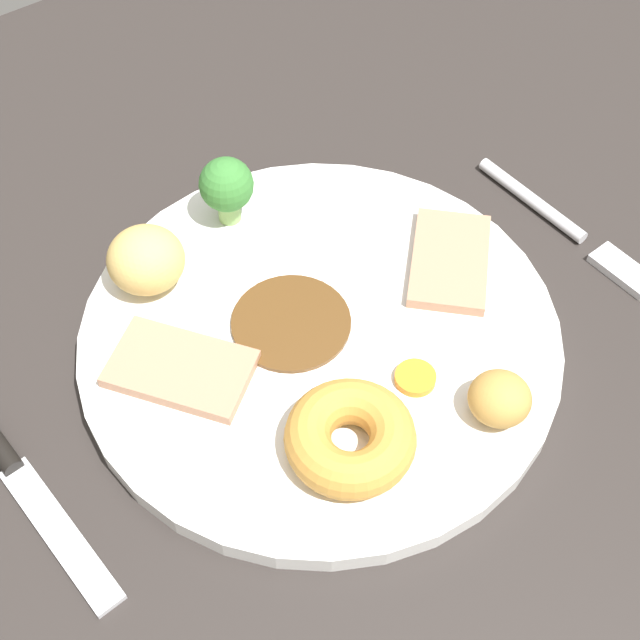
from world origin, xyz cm
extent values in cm
cube|color=#2B2623|center=(0.00, 0.00, 1.80)|extent=(120.00, 84.00, 3.60)
cylinder|color=white|center=(3.42, 2.30, 4.30)|extent=(29.60, 29.60, 1.40)
cylinder|color=#563819|center=(4.58, 0.89, 5.15)|extent=(7.41, 7.41, 0.30)
cube|color=tan|center=(-6.47, 2.96, 5.40)|extent=(9.09, 9.08, 0.80)
cube|color=tan|center=(11.90, -0.28, 5.40)|extent=(8.82, 9.60, 0.80)
torus|color=#C68938|center=(6.96, 9.97, 6.31)|extent=(7.29, 7.29, 2.62)
ellipsoid|color=#D8B260|center=(9.88, -7.15, 7.11)|extent=(6.27, 6.18, 4.22)
ellipsoid|color=#BC8C42|center=(-1.28, 12.97, 6.42)|extent=(5.01, 5.02, 2.84)
cylinder|color=orange|center=(1.08, 8.58, 5.26)|extent=(2.45, 2.45, 0.52)
cylinder|color=#8CB766|center=(2.77, -8.90, 5.93)|extent=(1.52, 1.52, 1.86)
sphere|color=#387A33|center=(2.77, -8.90, 8.12)|extent=(3.61, 3.61, 3.61)
cylinder|color=silver|center=(-15.76, 1.28, 4.05)|extent=(1.36, 9.53, 0.90)
cube|color=silver|center=(-16.16, 9.52, 3.90)|extent=(2.22, 4.59, 0.60)
cube|color=silver|center=(22.22, 4.37, 3.80)|extent=(2.48, 10.60, 0.40)
camera|label=1|loc=(22.57, 28.58, 48.85)|focal=50.05mm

